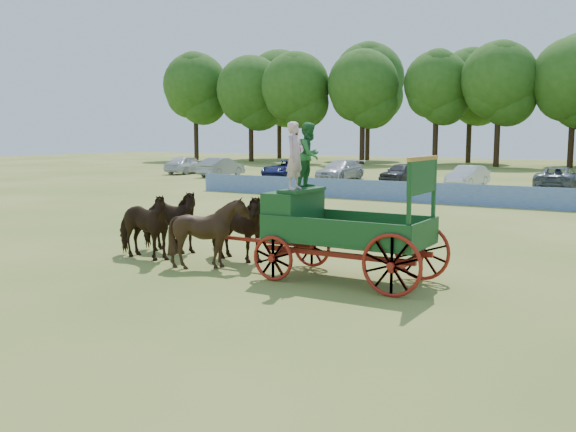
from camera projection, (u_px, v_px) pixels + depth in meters
The scene contains 9 objects.
ground at pixel (199, 263), 17.37m from camera, with size 160.00×160.00×0.00m, color tan.
horse_lead_left at pixel (142, 226), 17.86m from camera, with size 1.01×2.22×1.87m, color #321C0E.
horse_lead_right at pixel (168, 221), 18.80m from camera, with size 1.01×2.22×1.87m, color #321C0E.
horse_wheel_left at pixel (210, 233), 16.63m from camera, with size 1.52×1.70×1.88m, color #321C0E.
horse_wheel_right at pixel (235, 227), 17.57m from camera, with size 1.01×2.22×1.87m, color #321C0E.
farm_dray at pixel (320, 209), 15.52m from camera, with size 6.00×2.00×3.77m.
sponsor_banner at pixel (405, 192), 33.10m from camera, with size 26.00×0.08×1.05m, color #1E4AA3.
parked_cars at pixel (469, 175), 43.16m from camera, with size 53.22×6.61×1.64m.
treeline at pixel (504, 78), 69.55m from camera, with size 91.04×21.36×15.57m.
Camera 1 is at (10.89, -13.36, 3.48)m, focal length 40.00 mm.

